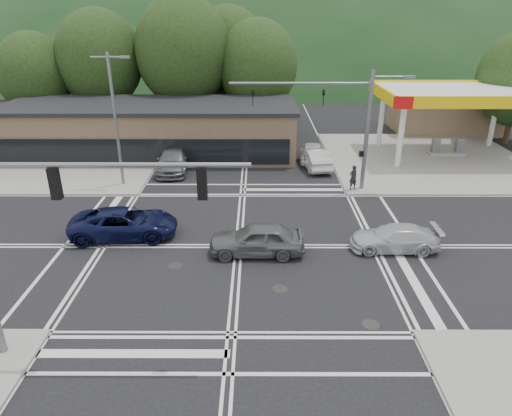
{
  "coord_description": "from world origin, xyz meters",
  "views": [
    {
      "loc": [
        0.98,
        -21.23,
        11.5
      ],
      "look_at": [
        0.92,
        1.84,
        1.4
      ],
      "focal_mm": 32.0,
      "sensor_mm": 36.0,
      "label": 1
    }
  ],
  "objects_px": {
    "car_grey_center": "(257,239)",
    "car_queue_a": "(315,158)",
    "car_blue_west": "(124,223)",
    "car_northbound": "(173,160)",
    "car_silver_east": "(394,238)",
    "car_queue_b": "(312,151)",
    "pedestrian": "(353,177)"
  },
  "relations": [
    {
      "from": "car_grey_center",
      "to": "car_silver_east",
      "type": "height_order",
      "value": "car_grey_center"
    },
    {
      "from": "car_northbound",
      "to": "pedestrian",
      "type": "distance_m",
      "value": 13.72
    },
    {
      "from": "car_queue_b",
      "to": "car_northbound",
      "type": "height_order",
      "value": "car_northbound"
    },
    {
      "from": "car_queue_a",
      "to": "car_grey_center",
      "type": "bearing_deg",
      "value": 63.62
    },
    {
      "from": "car_blue_west",
      "to": "pedestrian",
      "type": "distance_m",
      "value": 15.36
    },
    {
      "from": "car_queue_a",
      "to": "pedestrian",
      "type": "relative_size",
      "value": 2.82
    },
    {
      "from": "car_queue_a",
      "to": "car_northbound",
      "type": "distance_m",
      "value": 11.02
    },
    {
      "from": "car_blue_west",
      "to": "car_queue_a",
      "type": "bearing_deg",
      "value": -49.61
    },
    {
      "from": "car_northbound",
      "to": "car_blue_west",
      "type": "bearing_deg",
      "value": -97.06
    },
    {
      "from": "car_blue_west",
      "to": "car_northbound",
      "type": "height_order",
      "value": "car_northbound"
    },
    {
      "from": "car_northbound",
      "to": "pedestrian",
      "type": "height_order",
      "value": "pedestrian"
    },
    {
      "from": "pedestrian",
      "to": "car_grey_center",
      "type": "bearing_deg",
      "value": 27.69
    },
    {
      "from": "car_queue_a",
      "to": "pedestrian",
      "type": "distance_m",
      "value": 5.45
    },
    {
      "from": "car_queue_b",
      "to": "pedestrian",
      "type": "height_order",
      "value": "pedestrian"
    },
    {
      "from": "car_silver_east",
      "to": "car_northbound",
      "type": "distance_m",
      "value": 18.56
    },
    {
      "from": "car_blue_west",
      "to": "car_grey_center",
      "type": "bearing_deg",
      "value": -109.7
    },
    {
      "from": "car_queue_a",
      "to": "pedestrian",
      "type": "xyz_separation_m",
      "value": [
        2.0,
        -5.07,
        0.21
      ]
    },
    {
      "from": "car_queue_b",
      "to": "car_grey_center",
      "type": "bearing_deg",
      "value": 80.24
    },
    {
      "from": "car_grey_center",
      "to": "car_queue_a",
      "type": "xyz_separation_m",
      "value": [
        4.53,
        13.8,
        -0.03
      ]
    },
    {
      "from": "car_queue_a",
      "to": "car_northbound",
      "type": "xyz_separation_m",
      "value": [
        -11.0,
        -0.67,
        0.03
      ]
    },
    {
      "from": "car_northbound",
      "to": "pedestrian",
      "type": "bearing_deg",
      "value": -21.86
    },
    {
      "from": "car_silver_east",
      "to": "car_grey_center",
      "type": "bearing_deg",
      "value": -85.01
    },
    {
      "from": "car_queue_b",
      "to": "pedestrian",
      "type": "xyz_separation_m",
      "value": [
        2.0,
        -6.82,
        0.2
      ]
    },
    {
      "from": "pedestrian",
      "to": "car_queue_b",
      "type": "bearing_deg",
      "value": -99.14
    },
    {
      "from": "car_silver_east",
      "to": "pedestrian",
      "type": "bearing_deg",
      "value": -174.78
    },
    {
      "from": "car_silver_east",
      "to": "car_queue_b",
      "type": "bearing_deg",
      "value": -169.05
    },
    {
      "from": "car_queue_b",
      "to": "car_northbound",
      "type": "relative_size",
      "value": 0.83
    },
    {
      "from": "car_blue_west",
      "to": "pedestrian",
      "type": "xyz_separation_m",
      "value": [
        13.76,
        6.82,
        0.21
      ]
    },
    {
      "from": "car_grey_center",
      "to": "car_blue_west",
      "type": "bearing_deg",
      "value": -104.36
    },
    {
      "from": "car_blue_west",
      "to": "car_northbound",
      "type": "xyz_separation_m",
      "value": [
        0.76,
        11.21,
        0.03
      ]
    },
    {
      "from": "car_queue_b",
      "to": "car_blue_west",
      "type": "bearing_deg",
      "value": 55.72
    },
    {
      "from": "car_silver_east",
      "to": "car_queue_a",
      "type": "xyz_separation_m",
      "value": [
        -2.57,
        13.33,
        0.13
      ]
    }
  ]
}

